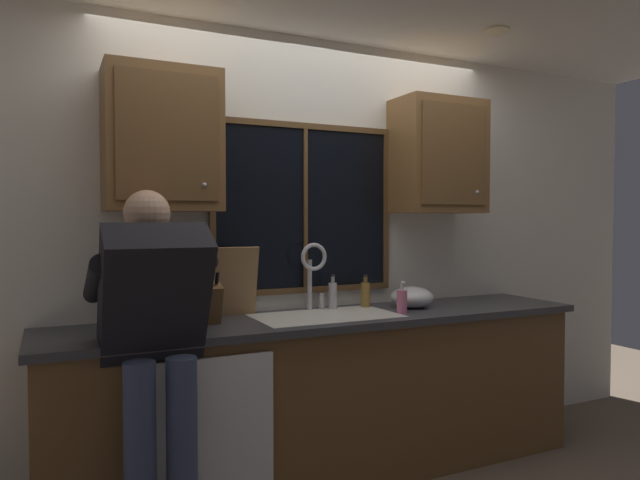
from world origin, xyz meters
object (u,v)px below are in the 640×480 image
(person_standing, at_px, (155,332))
(cutting_board, at_px, (232,282))
(bottle_green_glass, at_px, (333,295))
(bottle_tall_clear, at_px, (365,294))
(soap_dispenser, at_px, (402,301))
(mixing_bowl, at_px, (412,297))
(knife_block, at_px, (208,303))

(person_standing, distance_m, cutting_board, 0.76)
(bottle_green_glass, xyz_separation_m, bottle_tall_clear, (0.22, -0.01, -0.00))
(soap_dispenser, bearing_deg, mixing_bowl, 41.59)
(knife_block, bearing_deg, mixing_bowl, 1.14)
(bottle_green_glass, bearing_deg, person_standing, -155.19)
(bottle_green_glass, bearing_deg, knife_block, -168.62)
(person_standing, distance_m, knife_block, 0.48)
(knife_block, distance_m, bottle_tall_clear, 1.03)
(mixing_bowl, height_order, bottle_green_glass, bottle_green_glass)
(soap_dispenser, bearing_deg, bottle_green_glass, 134.77)
(cutting_board, bearing_deg, bottle_green_glass, -2.29)
(person_standing, distance_m, soap_dispenser, 1.43)
(person_standing, distance_m, mixing_bowl, 1.64)
(person_standing, bearing_deg, mixing_bowl, 13.47)
(person_standing, xyz_separation_m, bottle_green_glass, (1.12, 0.52, 0.03))
(soap_dispenser, distance_m, bottle_tall_clear, 0.30)
(cutting_board, xyz_separation_m, mixing_bowl, (1.09, -0.16, -0.13))
(knife_block, bearing_deg, bottle_green_glass, 11.38)
(mixing_bowl, distance_m, bottle_tall_clear, 0.29)
(person_standing, height_order, bottle_tall_clear, person_standing)
(knife_block, xyz_separation_m, bottle_green_glass, (0.80, 0.16, -0.02))
(mixing_bowl, xyz_separation_m, bottle_green_glass, (-0.48, 0.14, 0.03))
(bottle_green_glass, bearing_deg, cutting_board, 177.71)
(knife_block, relative_size, bottle_tall_clear, 1.61)
(cutting_board, distance_m, mixing_bowl, 1.11)
(mixing_bowl, xyz_separation_m, soap_dispenser, (-0.18, -0.16, 0.01))
(mixing_bowl, height_order, bottle_tall_clear, bottle_tall_clear)
(cutting_board, bearing_deg, knife_block, -134.73)
(cutting_board, relative_size, soap_dispenser, 2.13)
(cutting_board, bearing_deg, mixing_bowl, -8.33)
(mixing_bowl, distance_m, soap_dispenser, 0.24)
(mixing_bowl, bearing_deg, bottle_tall_clear, 154.36)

